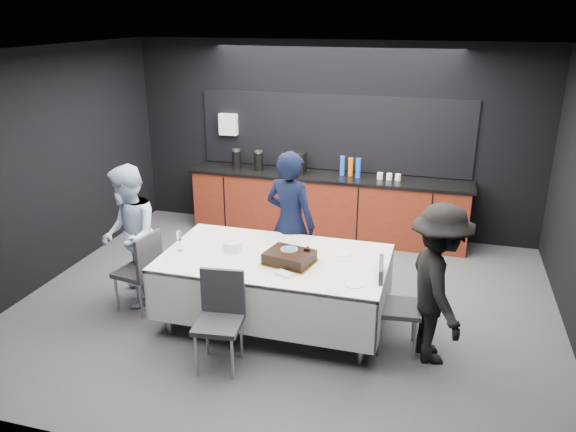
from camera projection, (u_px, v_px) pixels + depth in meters
The scene contains 18 objects.
ground at pixel (286, 305), 6.44m from camera, with size 6.00×6.00×0.00m, color #46454B.
room_shell at pixel (285, 146), 5.80m from camera, with size 6.04×5.04×2.82m.
kitchenette at pixel (326, 201), 8.25m from camera, with size 4.10×0.64×2.05m.
party_table at pixel (275, 269), 5.85m from camera, with size 2.32×1.32×0.78m.
cake_assembly at pixel (290, 257), 5.64m from camera, with size 0.56×0.49×0.16m.
plate_stack at pixel (233, 246), 5.94m from camera, with size 0.20×0.20×0.10m, color white.
loose_plate_near at pixel (234, 271), 5.48m from camera, with size 0.21×0.21×0.01m, color white.
loose_plate_right_a at pixel (343, 253), 5.88m from camera, with size 0.19×0.19×0.01m, color white.
loose_plate_right_b at pixel (354, 284), 5.21m from camera, with size 0.18×0.18×0.01m, color white.
loose_plate_far at pixel (296, 239), 6.25m from camera, with size 0.22×0.22×0.01m, color white.
fork_pile at pixel (284, 274), 5.40m from camera, with size 0.16×0.10×0.03m, color white.
champagne_flute at pixel (179, 237), 5.89m from camera, with size 0.06×0.06×0.22m.
chair_left at pixel (142, 266), 6.15m from camera, with size 0.48×0.48×0.92m.
chair_right at pixel (391, 300), 5.45m from camera, with size 0.46×0.46×0.92m.
chair_near at pixel (220, 312), 5.22m from camera, with size 0.47×0.47×0.92m.
person_center at pixel (290, 223), 6.48m from camera, with size 0.63×0.41×1.72m, color black.
person_left at pixel (129, 236), 6.25m from camera, with size 0.78×0.61×1.61m, color silver.
person_right at pixel (438, 285), 5.21m from camera, with size 1.01×0.58×1.56m, color black.
Camera 1 is at (1.58, -5.47, 3.18)m, focal length 35.00 mm.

